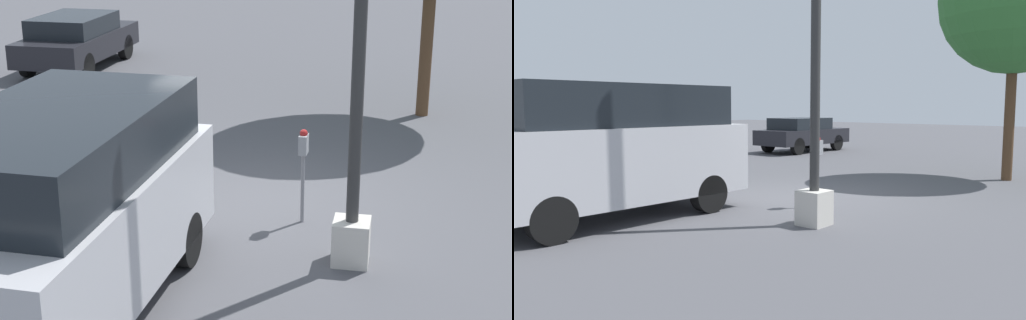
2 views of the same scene
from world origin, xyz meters
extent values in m
plane|color=#4C4C51|center=(0.00, 0.00, 0.00)|extent=(80.00, 80.00, 0.00)
cylinder|color=gray|center=(0.67, 0.69, 0.49)|extent=(0.05, 0.05, 0.98)
cube|color=gray|center=(0.67, 0.69, 1.11)|extent=(0.20, 0.11, 0.26)
sphere|color=maroon|center=(0.67, 0.69, 1.26)|extent=(0.11, 0.11, 0.11)
cube|color=beige|center=(1.79, 1.45, 0.28)|extent=(0.44, 0.44, 0.55)
cube|color=#B2B2B7|center=(3.59, -1.44, 0.93)|extent=(4.51, 2.18, 1.19)
cube|color=black|center=(3.48, -1.44, 1.87)|extent=(3.62, 1.99, 0.68)
cylinder|color=black|center=(5.00, -0.59, 0.33)|extent=(0.67, 0.27, 0.67)
cylinder|color=black|center=(2.24, -0.50, 0.33)|extent=(0.67, 0.27, 0.67)
cylinder|color=black|center=(2.18, -2.29, 0.33)|extent=(0.67, 0.27, 0.67)
cube|color=black|center=(-8.17, -6.38, 0.62)|extent=(4.21, 1.78, 0.58)
cube|color=black|center=(-7.96, -6.38, 1.14)|extent=(2.33, 1.61, 0.46)
cube|color=orange|center=(-10.22, -6.90, 0.48)|extent=(0.08, 0.12, 0.20)
cylinder|color=black|center=(-9.48, -7.11, 0.33)|extent=(0.66, 0.22, 0.65)
cylinder|color=black|center=(-9.46, -5.60, 0.33)|extent=(0.66, 0.22, 0.65)
cylinder|color=black|center=(-6.89, -7.15, 0.33)|extent=(0.66, 0.22, 0.65)
cylinder|color=black|center=(-6.86, -5.64, 0.33)|extent=(0.66, 0.22, 0.65)
cylinder|color=#513823|center=(-5.22, 2.29, 1.59)|extent=(0.25, 0.25, 3.17)
camera|label=1|loc=(10.47, 2.03, 4.25)|focal=55.00mm
camera|label=2|loc=(8.02, 5.98, 1.87)|focal=35.00mm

